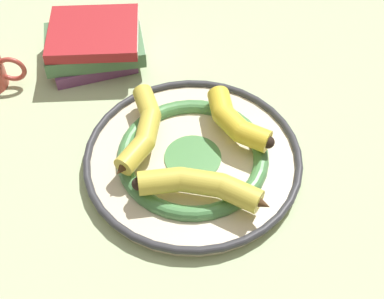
{
  "coord_description": "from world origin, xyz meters",
  "views": [
    {
      "loc": [
        0.32,
        0.46,
        0.73
      ],
      "look_at": [
        -0.02,
        -0.0,
        0.04
      ],
      "focal_mm": 50.0,
      "sensor_mm": 36.0,
      "label": 1
    }
  ],
  "objects": [
    {
      "name": "book_stack",
      "position": [
        -0.03,
        -0.33,
        0.04
      ],
      "size": [
        0.23,
        0.23,
        0.08
      ],
      "rotation": [
        0.0,
        0.0,
        2.65
      ],
      "color": "#753D70",
      "rests_on": "ground_plane"
    },
    {
      "name": "banana_b",
      "position": [
        0.02,
        0.08,
        0.05
      ],
      "size": [
        0.16,
        0.18,
        0.04
      ],
      "rotation": [
        0.0,
        0.0,
        -0.83
      ],
      "color": "gold",
      "rests_on": "decorative_bowl"
    },
    {
      "name": "banana_a",
      "position": [
        -0.11,
        -0.0,
        0.05
      ],
      "size": [
        0.07,
        0.17,
        0.04
      ],
      "rotation": [
        0.0,
        0.0,
        1.53
      ],
      "color": "yellow",
      "rests_on": "decorative_bowl"
    },
    {
      "name": "banana_c",
      "position": [
        0.02,
        -0.08,
        0.05
      ],
      "size": [
        0.16,
        0.15,
        0.04
      ],
      "rotation": [
        0.0,
        0.0,
        -2.34
      ],
      "color": "gold",
      "rests_on": "decorative_bowl"
    },
    {
      "name": "decorative_bowl",
      "position": [
        -0.02,
        -0.0,
        0.02
      ],
      "size": [
        0.38,
        0.38,
        0.03
      ],
      "color": "beige",
      "rests_on": "ground_plane"
    },
    {
      "name": "ground_plane",
      "position": [
        0.0,
        0.0,
        0.0
      ],
      "size": [
        2.8,
        2.8,
        0.0
      ],
      "primitive_type": "plane",
      "color": "#B2C693"
    }
  ]
}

